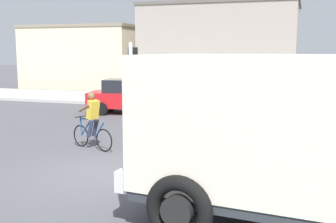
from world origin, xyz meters
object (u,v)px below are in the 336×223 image
(cyclist, at_px, (92,121))
(traffic_light_pole, at_px, (132,80))
(car_red_near, at_px, (215,105))
(car_white_mid, at_px, (131,96))
(car_far_side, at_px, (296,104))
(truck_foreground, at_px, (300,132))
(pedestrian_near_kerb, at_px, (205,97))

(cyclist, distance_m, traffic_light_pole, 1.73)
(cyclist, xyz_separation_m, car_red_near, (2.66, 5.21, -0.05))
(car_red_near, bearing_deg, car_white_mid, 157.50)
(cyclist, distance_m, car_far_side, 8.59)
(truck_foreground, height_order, traffic_light_pole, traffic_light_pole)
(cyclist, relative_size, pedestrian_near_kerb, 1.06)
(truck_foreground, bearing_deg, car_white_mid, 124.76)
(car_white_mid, bearing_deg, car_red_near, -22.50)
(truck_foreground, height_order, pedestrian_near_kerb, truck_foreground)
(truck_foreground, height_order, cyclist, truck_foreground)
(car_far_side, xyz_separation_m, pedestrian_near_kerb, (-4.01, 1.02, 0.03))
(truck_foreground, bearing_deg, car_red_near, 109.64)
(car_far_side, height_order, pedestrian_near_kerb, pedestrian_near_kerb)
(traffic_light_pole, bearing_deg, car_far_side, 50.06)
(pedestrian_near_kerb, bearing_deg, traffic_light_pole, -96.16)
(truck_foreground, distance_m, car_red_near, 9.91)
(car_white_mid, distance_m, car_far_side, 7.49)
(traffic_light_pole, bearing_deg, truck_foreground, -44.12)
(traffic_light_pole, bearing_deg, car_red_near, 69.51)
(car_far_side, bearing_deg, traffic_light_pole, -129.94)
(cyclist, distance_m, car_red_near, 5.85)
(car_white_mid, xyz_separation_m, pedestrian_near_kerb, (3.46, 0.38, 0.03))
(traffic_light_pole, distance_m, car_far_side, 7.47)
(traffic_light_pole, xyz_separation_m, car_white_mid, (-2.73, 6.29, -1.25))
(pedestrian_near_kerb, bearing_deg, truck_foreground, -69.66)
(traffic_light_pole, height_order, car_red_near, traffic_light_pole)
(car_red_near, bearing_deg, cyclist, -117.06)
(truck_foreground, xyz_separation_m, car_far_side, (-0.26, 10.49, -0.85))
(cyclist, bearing_deg, truck_foreground, -34.35)
(cyclist, bearing_deg, car_red_near, 62.94)
(cyclist, bearing_deg, pedestrian_near_kerb, 76.99)
(car_red_near, height_order, pedestrian_near_kerb, pedestrian_near_kerb)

